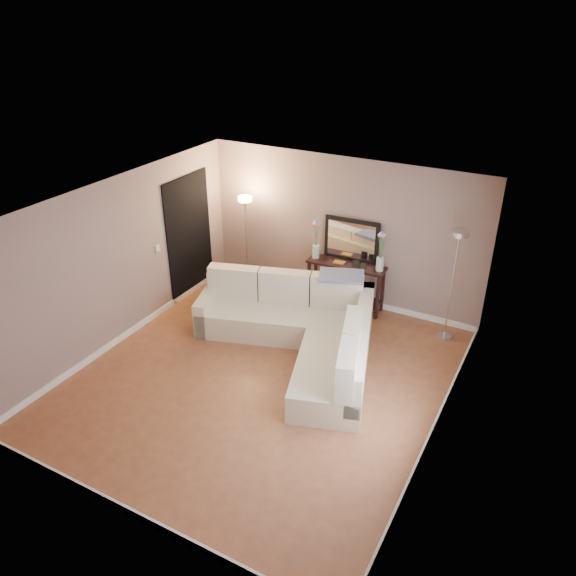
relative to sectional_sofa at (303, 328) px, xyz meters
The scene contains 23 objects.
floor 1.05m from the sectional_sofa, 99.90° to the right, with size 5.00×5.50×0.01m, color #9C5B38.
ceiling 2.45m from the sectional_sofa, 99.90° to the right, with size 5.00×5.50×0.01m, color white.
wall_back 2.03m from the sectional_sofa, 95.38° to the left, with size 5.00×0.02×2.60m, color gray.
wall_front 3.85m from the sectional_sofa, 92.59° to the right, with size 5.00×0.02×2.60m, color gray.
wall_left 3.00m from the sectional_sofa, 160.15° to the right, with size 0.02×5.50×2.60m, color gray.
wall_right 2.70m from the sectional_sofa, 22.44° to the right, with size 0.02×5.50×2.60m, color gray.
baseboard_back 1.80m from the sectional_sofa, 95.45° to the left, with size 5.00×0.03×0.10m, color white.
baseboard_front 3.72m from the sectional_sofa, 92.61° to the right, with size 5.00×0.03×0.10m, color white.
baseboard_left 2.84m from the sectional_sofa, 159.98° to the right, with size 0.03×5.50×0.10m, color white.
baseboard_right 2.53m from the sectional_sofa, 22.66° to the right, with size 0.03×5.50×0.10m, color white.
doorway 2.85m from the sectional_sofa, 164.53° to the left, with size 0.02×1.20×2.20m, color black.
switch_plate 2.78m from the sectional_sofa, behind, with size 0.02×0.08×0.12m, color white.
sectional_sofa is the anchor object (origin of this frame).
throw_blanket 1.04m from the sectional_sofa, 70.97° to the left, with size 0.70×0.40×0.05m, color slate.
console_table 1.52m from the sectional_sofa, 91.07° to the left, with size 1.38×0.42×0.84m.
leaning_mirror 1.90m from the sectional_sofa, 88.17° to the left, with size 0.97×0.09×0.76m.
table_decor 1.56m from the sectional_sofa, 87.71° to the left, with size 0.58×0.13×0.14m.
flower_vase_left 1.76m from the sectional_sofa, 109.02° to the left, with size 0.16×0.13×0.72m.
flower_vase_right 1.84m from the sectional_sofa, 67.53° to the left, with size 0.16×0.13×0.72m.
floor_lamp_lit 2.50m from the sectional_sofa, 143.35° to the left, with size 0.30×0.30×1.76m.
floor_lamp_unlit 2.51m from the sectional_sofa, 36.34° to the left, with size 0.30×0.30×1.85m.
charcoal_rug 2.19m from the sectional_sofa, 151.03° to the left, with size 1.15×0.86×0.02m, color black.
black_bag 2.26m from the sectional_sofa, 156.24° to the left, with size 0.33×0.23×0.21m, color black.
Camera 1 is at (3.45, -5.60, 4.94)m, focal length 35.00 mm.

